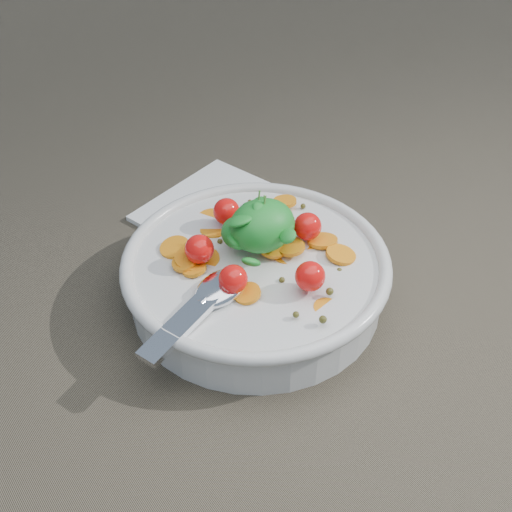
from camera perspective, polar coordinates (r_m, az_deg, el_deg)
ground at (r=0.60m, az=0.54°, el=-4.61°), size 6.00×6.00×0.00m
bowl at (r=0.59m, az=-0.03°, el=-1.59°), size 0.26×0.24×0.10m
napkin at (r=0.71m, az=-3.49°, el=4.21°), size 0.18×0.17×0.01m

